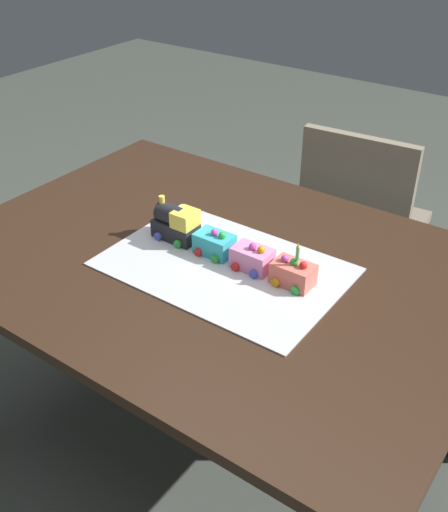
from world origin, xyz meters
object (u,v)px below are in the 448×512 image
chair (360,224)px  cake_locomotive (176,223)px  cake_car_caboose_bubblegum (253,258)px  cake_car_hopper_turquoise (215,244)px  birthday_candle (298,252)px  cake_car_tanker_coral (293,273)px  dining_table (214,291)px

chair → cake_locomotive: (-0.20, -0.82, 0.32)m
cake_locomotive → cake_car_caboose_bubblegum: size_ratio=1.40×
cake_locomotive → cake_car_caboose_bubblegum: bearing=0.0°
cake_car_hopper_turquoise → cake_car_caboose_bubblegum: same height
cake_locomotive → birthday_candle: 0.38m
cake_car_caboose_bubblegum → cake_car_tanker_coral: 0.12m
dining_table → cake_car_hopper_turquoise: cake_car_hopper_turquoise is taller
chair → cake_car_caboose_bubblegum: bearing=89.0°
birthday_candle → cake_car_tanker_coral: bearing=180.0°
cake_locomotive → cake_car_tanker_coral: bearing=0.0°
cake_car_tanker_coral → birthday_candle: bearing=-0.0°
cake_car_tanker_coral → dining_table: bearing=-176.2°
dining_table → chair: chair is taller
cake_car_tanker_coral → birthday_candle: (0.01, -0.00, 0.07)m
chair → cake_car_caboose_bubblegum: size_ratio=8.60×
cake_car_caboose_bubblegum → birthday_candle: bearing=-0.0°
cake_locomotive → dining_table: bearing=-6.3°
chair → cake_car_tanker_coral: size_ratio=8.60×
dining_table → cake_car_hopper_turquoise: size_ratio=14.00×
cake_car_hopper_turquoise → birthday_candle: size_ratio=2.11×
cake_car_tanker_coral → cake_locomotive: bearing=-180.0°
cake_locomotive → cake_car_hopper_turquoise: 0.13m
dining_table → cake_car_hopper_turquoise: 0.14m
cake_car_tanker_coral → birthday_candle: 0.07m
chair → birthday_candle: (0.17, -0.82, 0.37)m
cake_car_caboose_bubblegum → cake_car_tanker_coral: bearing=0.0°
dining_table → cake_car_hopper_turquoise: (-0.01, 0.02, 0.14)m
chair → cake_car_tanker_coral: 0.89m
cake_car_tanker_coral → cake_car_caboose_bubblegum: bearing=-180.0°
cake_locomotive → cake_car_tanker_coral: 0.37m
cake_locomotive → cake_car_hopper_turquoise: cake_locomotive is taller
cake_locomotive → cake_car_caboose_bubblegum: (0.25, 0.00, -0.02)m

